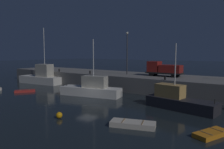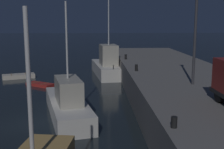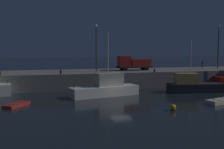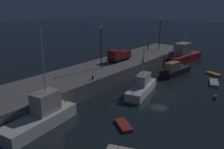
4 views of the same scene
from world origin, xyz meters
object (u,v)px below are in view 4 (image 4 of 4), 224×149
(bollard_east, at_px, (50,93))
(rowboat_white_mid, at_px, (123,125))
(fishing_trawler_red, at_px, (175,70))
(bollard_west, at_px, (93,78))
(rowboat_blue_far, at_px, (213,74))
(utility_truck, at_px, (119,55))
(bollard_central, at_px, (143,61))
(mooring_buoy_near, at_px, (215,97))
(fishing_boat_white, at_px, (142,87))
(lamp_post_west, at_px, (101,44))
(fishing_boat_orange, at_px, (182,55))
(lamp_post_east, at_px, (160,31))
(dinghy_red_small, at_px, (214,83))
(dockworker, at_px, (148,46))
(fishing_boat_blue, at_px, (41,116))

(bollard_east, bearing_deg, rowboat_white_mid, -73.43)
(fishing_trawler_red, height_order, bollard_west, fishing_trawler_red)
(rowboat_blue_far, relative_size, utility_truck, 0.55)
(bollard_west, xyz_separation_m, bollard_central, (14.86, -0.35, -0.06))
(mooring_buoy_near, distance_m, bollard_west, 19.31)
(rowboat_white_mid, relative_size, bollard_central, 6.72)
(fishing_boat_white, height_order, lamp_post_west, lamp_post_west)
(mooring_buoy_near, height_order, bollard_east, bollard_east)
(fishing_boat_orange, bearing_deg, rowboat_white_mid, -168.21)
(lamp_post_east, bearing_deg, rowboat_blue_far, -109.91)
(fishing_boat_orange, bearing_deg, dinghy_red_small, -139.81)
(dockworker, bearing_deg, fishing_trawler_red, -127.20)
(fishing_boat_blue, xyz_separation_m, rowboat_white_mid, (6.03, -7.75, -1.18))
(bollard_west, distance_m, bollard_east, 8.50)
(fishing_trawler_red, distance_m, dockworker, 14.41)
(fishing_boat_orange, relative_size, rowboat_blue_far, 3.84)
(fishing_trawler_red, xyz_separation_m, bollard_west, (-18.61, 5.82, 1.86))
(lamp_post_east, distance_m, bollard_east, 37.92)
(fishing_boat_blue, relative_size, rowboat_blue_far, 3.49)
(lamp_post_west, xyz_separation_m, lamp_post_east, (22.94, -0.11, 0.20))
(rowboat_white_mid, xyz_separation_m, bollard_central, (20.43, 9.64, 2.63))
(rowboat_white_mid, bearing_deg, lamp_post_west, 48.91)
(dockworker, height_order, bollard_central, dockworker)
(fishing_boat_white, distance_m, mooring_buoy_near, 11.36)
(lamp_post_west, height_order, bollard_west, lamp_post_west)
(fishing_boat_white, relative_size, fishing_boat_orange, 0.76)
(fishing_boat_orange, relative_size, dinghy_red_small, 3.07)
(bollard_central, xyz_separation_m, bollard_east, (-23.36, 0.20, 0.05))
(dockworker, bearing_deg, lamp_post_east, -50.81)
(fishing_boat_blue, bearing_deg, dinghy_red_small, -22.18)
(fishing_boat_blue, height_order, lamp_post_east, fishing_boat_blue)
(fishing_boat_white, bearing_deg, rowboat_white_mid, -159.63)
(fishing_boat_white, distance_m, rowboat_white_mid, 11.84)
(lamp_post_east, bearing_deg, rowboat_white_mid, -159.04)
(rowboat_blue_far, xyz_separation_m, bollard_east, (-31.89, 12.12, 2.67))
(fishing_trawler_red, xyz_separation_m, rowboat_white_mid, (-24.18, -4.17, -0.82))
(dinghy_red_small, relative_size, bollard_central, 8.32)
(fishing_boat_white, height_order, bollard_central, fishing_boat_white)
(rowboat_blue_far, distance_m, utility_truck, 19.90)
(fishing_boat_blue, xyz_separation_m, fishing_boat_orange, (42.85, -0.06, 0.16))
(rowboat_white_mid, distance_m, bollard_central, 22.74)
(rowboat_blue_far, xyz_separation_m, lamp_post_west, (-17.32, 15.62, 6.88))
(fishing_boat_white, relative_size, bollard_west, 15.78)
(fishing_boat_orange, distance_m, rowboat_blue_far, 12.76)
(fishing_boat_blue, distance_m, bollard_central, 26.56)
(fishing_trawler_red, relative_size, bollard_west, 13.48)
(fishing_boat_blue, distance_m, utility_truck, 25.32)
(dinghy_red_small, xyz_separation_m, lamp_post_east, (11.66, 17.30, 7.02))
(fishing_trawler_red, distance_m, fishing_boat_white, 13.11)
(dinghy_red_small, distance_m, bollard_central, 14.15)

